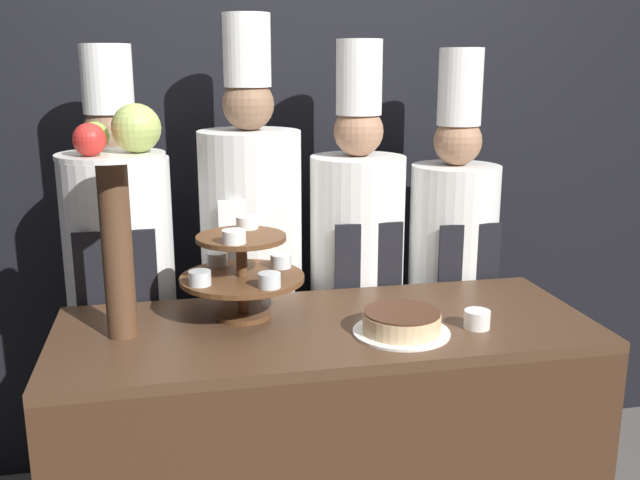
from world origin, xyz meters
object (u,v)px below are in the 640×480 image
Objects in this scene: chef_left at (121,276)px; chef_right at (452,260)px; fruit_pedestal at (118,188)px; tiered_stand at (242,268)px; cup_white at (477,319)px; chef_center_left at (252,252)px; cake_round at (402,323)px; chef_center_right at (357,262)px.

chef_left is 1.31m from chef_right.
chef_left is (-0.05, 0.52, -0.42)m from fruit_pedestal.
chef_right is (1.31, 0.00, -0.01)m from chef_left.
fruit_pedestal is 1.43m from chef_right.
tiered_stand is 0.47m from fruit_pedestal.
cup_white is 0.92m from chef_center_left.
tiered_stand is 0.76m from cup_white.
cake_round is at bearing -10.56° from fruit_pedestal.
chef_left is at bearing 133.97° from tiered_stand.
chef_left reaches higher than chef_right.
fruit_pedestal is 0.38× the size of chef_center_right.
chef_center_left is at bearing 119.60° from cake_round.
chef_right is at bearing 0.00° from chef_center_left.
chef_center_left is at bearing -180.00° from chef_right.
cup_white is (0.71, -0.25, -0.14)m from tiered_stand.
chef_center_left is 1.06× the size of chef_right.
cup_white is at bearing -47.15° from chef_center_left.
chef_right is at bearing 56.99° from cake_round.
cake_round is 0.17× the size of chef_right.
fruit_pedestal reaches higher than cup_white.
fruit_pedestal is 0.77m from chef_center_left.
chef_left is (-0.41, 0.42, -0.13)m from tiered_stand.
chef_right reaches higher than fruit_pedestal.
chef_right is at bearing 74.22° from cup_white.
chef_right reaches higher than cake_round.
chef_center_right is (0.49, 0.42, -0.13)m from tiered_stand.
chef_right is at bearing 25.37° from tiered_stand.
tiered_stand is at bearing 14.63° from fruit_pedestal.
chef_center_left is at bearing 49.82° from fruit_pedestal.
chef_right is (0.82, 0.00, -0.08)m from chef_center_left.
tiered_stand is 1.00m from chef_right.
fruit_pedestal is 1.16m from cup_white.
chef_center_left is 1.05× the size of chef_center_right.
cake_round reaches higher than cup_white.
chef_left is at bearing 95.51° from fruit_pedestal.
cup_white is 0.71m from chef_center_right.
chef_left is 0.99× the size of chef_center_right.
chef_center_right is 1.02× the size of chef_right.
chef_center_left reaches higher than chef_right.
fruit_pedestal is at bearing -130.18° from chef_center_left.
tiered_stand is 0.66m from chef_center_right.
tiered_stand is at bearing 160.41° from cup_white.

